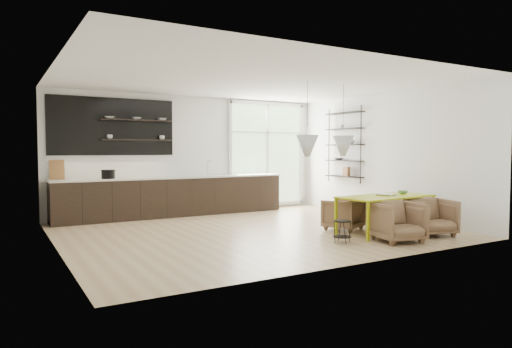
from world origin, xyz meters
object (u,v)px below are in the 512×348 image
Objects in this scene: armchair_back_left at (343,214)px; armchair_back_right at (375,209)px; armchair_front_right at (431,217)px; armchair_front_left at (397,222)px; wire_stool at (342,228)px; dining_table at (386,198)px.

armchair_back_left is 0.95× the size of armchair_back_right.
armchair_front_left is at bearing -157.86° from armchair_front_right.
armchair_back_right is (0.99, 0.12, 0.02)m from armchair_back_left.
armchair_back_right is 1.78m from armchair_front_left.
armchair_front_right is at bearing -8.69° from wire_stool.
dining_table reaches higher than armchair_front_right.
armchair_back_right is 2.16m from wire_stool.
armchair_back_right reaches higher than armchair_back_left.
dining_table is 2.63× the size of armchair_front_left.
wire_stool is at bearing 167.62° from armchair_front_left.
wire_stool is (-1.87, 0.29, -0.09)m from armchair_front_right.
armchair_front_left is (-0.97, -1.49, 0.02)m from armchair_back_right.
armchair_back_left is 1.61m from armchair_front_right.
armchair_back_left is at bearing -0.62° from armchair_back_right.
armchair_back_right is 0.94× the size of armchair_front_left.
armchair_front_right is at bearing 17.82° from armchair_front_left.
dining_table is 0.97m from armchair_back_right.
armchair_back_right is 1.39m from armchair_front_right.
wire_stool is at bearing 23.00° from armchair_back_right.
armchair_front_left reaches higher than wire_stool.
armchair_front_right is (1.00, -1.26, 0.03)m from armchair_back_left.
armchair_front_left is at bearing -127.29° from dining_table.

